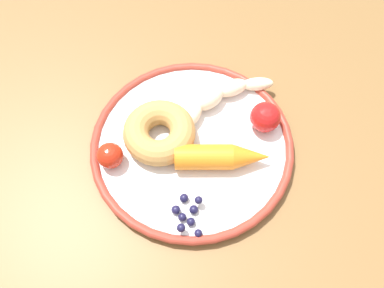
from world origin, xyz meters
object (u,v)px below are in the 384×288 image
at_px(carrot_orange, 223,157).
at_px(tomato_near, 265,117).
at_px(blueberry_pile, 187,214).
at_px(tomato_mid, 110,156).
at_px(banana, 213,103).
at_px(donut, 159,132).
at_px(dining_table, 184,162).
at_px(plate, 192,145).

bearing_deg(carrot_orange, tomato_near, 145.27).
distance_m(blueberry_pile, tomato_mid, 0.13).
xyz_separation_m(banana, tomato_mid, (0.11, -0.12, 0.01)).
bearing_deg(tomato_mid, banana, 133.06).
xyz_separation_m(tomato_near, tomato_mid, (0.10, -0.20, -0.00)).
height_order(banana, carrot_orange, carrot_orange).
bearing_deg(donut, dining_table, 119.57).
height_order(donut, tomato_mid, same).
bearing_deg(donut, tomato_near, 109.50).
bearing_deg(tomato_near, dining_table, -73.48).
bearing_deg(tomato_mid, plate, 114.72).
distance_m(dining_table, carrot_orange, 0.14).
distance_m(dining_table, blueberry_pile, 0.16).
height_order(dining_table, banana, banana).
relative_size(dining_table, tomato_near, 28.91).
height_order(donut, blueberry_pile, donut).
xyz_separation_m(dining_table, banana, (-0.05, 0.03, 0.11)).
bearing_deg(banana, plate, -15.34).
relative_size(plate, banana, 1.84).
height_order(carrot_orange, blueberry_pile, carrot_orange).
relative_size(dining_table, carrot_orange, 9.42).
height_order(banana, blueberry_pile, banana).
bearing_deg(tomato_near, banana, -101.45).
relative_size(dining_table, blueberry_pile, 23.39).
xyz_separation_m(dining_table, carrot_orange, (0.04, 0.06, 0.12)).
bearing_deg(plate, dining_table, -136.50).
xyz_separation_m(plate, banana, (-0.06, 0.02, 0.02)).
relative_size(banana, donut, 1.55).
bearing_deg(dining_table, plate, 43.50).
bearing_deg(donut, carrot_orange, 77.36).
xyz_separation_m(banana, tomato_near, (0.02, 0.08, 0.01)).
relative_size(tomato_near, tomato_mid, 1.21).
bearing_deg(blueberry_pile, carrot_orange, 158.90).
bearing_deg(banana, carrot_orange, 18.01).
height_order(dining_table, tomato_mid, tomato_mid).
relative_size(banana, tomato_near, 3.61).
bearing_deg(plate, donut, -90.11).
bearing_deg(banana, tomato_near, 78.55).
height_order(plate, banana, banana).
xyz_separation_m(dining_table, plate, (0.02, 0.02, 0.10)).
bearing_deg(carrot_orange, blueberry_pile, -21.10).
distance_m(banana, carrot_orange, 0.09).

